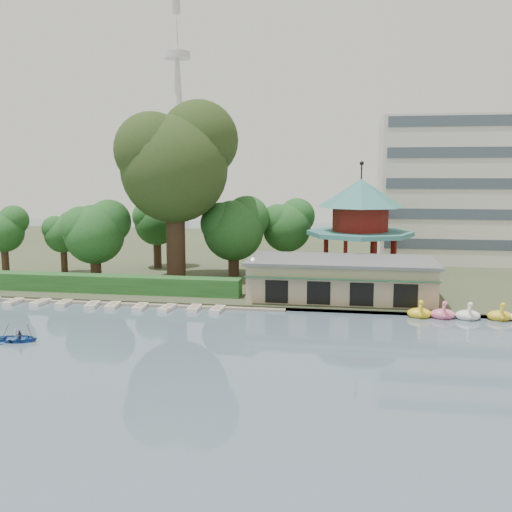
% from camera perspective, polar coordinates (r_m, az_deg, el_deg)
% --- Properties ---
extents(ground_plane, '(220.00, 220.00, 0.00)m').
position_cam_1_polar(ground_plane, '(38.78, -7.29, -11.19)').
color(ground_plane, slate).
rests_on(ground_plane, ground).
extents(shore, '(220.00, 70.00, 0.40)m').
position_cam_1_polar(shore, '(88.55, 2.21, 0.17)').
color(shore, '#424930').
rests_on(shore, ground).
extents(embankment, '(220.00, 0.60, 0.30)m').
position_cam_1_polar(embankment, '(54.86, -2.19, -5.07)').
color(embankment, gray).
rests_on(embankment, ground).
extents(dock, '(34.00, 1.60, 0.24)m').
position_cam_1_polar(dock, '(58.28, -13.89, -4.54)').
color(dock, gray).
rests_on(dock, ground).
extents(boathouse, '(18.60, 9.39, 3.90)m').
position_cam_1_polar(boathouse, '(57.95, 8.47, -2.19)').
color(boathouse, tan).
rests_on(boathouse, shore).
extents(pavilion, '(12.40, 12.40, 13.50)m').
position_cam_1_polar(pavilion, '(67.23, 10.38, 3.64)').
color(pavilion, tan).
rests_on(pavilion, shore).
extents(office_building, '(38.00, 18.00, 20.00)m').
position_cam_1_polar(office_building, '(86.92, 24.01, 5.60)').
color(office_building, silver).
rests_on(office_building, shore).
extents(broadcast_tower, '(8.00, 8.00, 96.00)m').
position_cam_1_polar(broadcast_tower, '(183.89, -7.80, 14.97)').
color(broadcast_tower, silver).
rests_on(broadcast_tower, ground).
extents(hedge, '(30.00, 2.00, 1.80)m').
position_cam_1_polar(hedge, '(62.18, -15.30, -2.67)').
color(hedge, '#255A24').
rests_on(hedge, shore).
extents(lamp_post, '(0.36, 0.36, 4.28)m').
position_cam_1_polar(lamp_post, '(55.58, -0.35, -1.53)').
color(lamp_post, black).
rests_on(lamp_post, shore).
extents(big_tree, '(13.39, 12.47, 20.71)m').
position_cam_1_polar(big_tree, '(66.09, -8.01, 9.52)').
color(big_tree, '#3A281C').
rests_on(big_tree, shore).
extents(small_trees, '(39.01, 16.59, 9.67)m').
position_cam_1_polar(small_trees, '(69.98, -8.59, 2.94)').
color(small_trees, '#3A281C').
rests_on(small_trees, shore).
extents(swan_boats, '(11.95, 2.10, 1.92)m').
position_cam_1_polar(swan_boats, '(54.33, 21.57, -5.54)').
color(swan_boats, yellow).
rests_on(swan_boats, ground).
extents(moored_rowboats, '(26.73, 2.77, 0.36)m').
position_cam_1_polar(moored_rowboats, '(57.82, -16.32, -4.68)').
color(moored_rowboats, silver).
rests_on(moored_rowboats, ground).
extents(rowboat_with_passengers, '(4.61, 3.49, 2.01)m').
position_cam_1_polar(rowboat_with_passengers, '(48.02, -22.73, -7.35)').
color(rowboat_with_passengers, '#255AAC').
rests_on(rowboat_with_passengers, ground).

